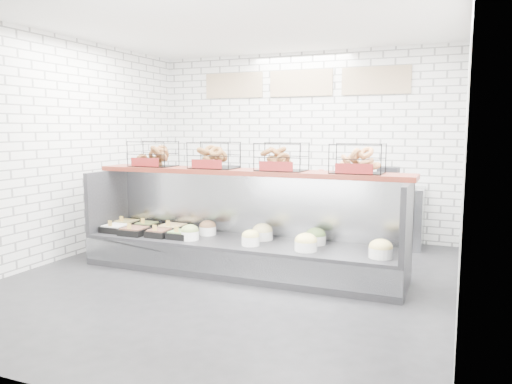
% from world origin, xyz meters
% --- Properties ---
extents(ground, '(5.50, 5.50, 0.00)m').
position_xyz_m(ground, '(0.00, 0.00, 0.00)').
color(ground, black).
rests_on(ground, ground).
extents(room_shell, '(5.02, 5.51, 3.01)m').
position_xyz_m(room_shell, '(0.00, 0.60, 2.06)').
color(room_shell, silver).
rests_on(room_shell, ground).
extents(display_case, '(4.00, 0.90, 1.20)m').
position_xyz_m(display_case, '(-0.02, 0.34, 0.33)').
color(display_case, black).
rests_on(display_case, ground).
extents(bagel_shelf, '(4.10, 0.50, 0.40)m').
position_xyz_m(bagel_shelf, '(0.00, 0.52, 1.38)').
color(bagel_shelf, '#521911').
rests_on(bagel_shelf, display_case).
extents(prep_counter, '(4.00, 0.60, 1.20)m').
position_xyz_m(prep_counter, '(-0.00, 2.43, 0.47)').
color(prep_counter, '#93969B').
rests_on(prep_counter, ground).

